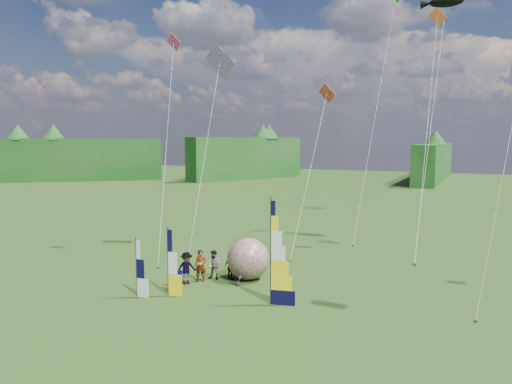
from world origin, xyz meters
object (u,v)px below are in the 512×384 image
at_px(camp_chair, 176,280).
at_px(side_banner_left, 168,263).
at_px(bol_inflatable, 248,259).
at_px(spectator_a, 201,266).
at_px(spectator_b, 214,265).
at_px(spectator_c, 187,268).
at_px(side_banner_far, 136,268).
at_px(spectator_d, 231,267).
at_px(feather_banner_main, 271,253).
at_px(kite_whale, 433,106).

bearing_deg(camp_chair, side_banner_left, -81.59).
bearing_deg(bol_inflatable, spectator_a, -145.49).
distance_m(spectator_b, camp_chair, 2.78).
distance_m(spectator_c, camp_chair, 1.14).
distance_m(side_banner_far, bol_inflatable, 6.63).
distance_m(spectator_b, spectator_d, 0.96).
relative_size(side_banner_left, spectator_c, 1.91).
bearing_deg(camp_chair, spectator_c, 81.99).
height_order(feather_banner_main, side_banner_left, feather_banner_main).
xyz_separation_m(spectator_a, kite_whale, (10.83, 15.71, 9.75)).
bearing_deg(spectator_b, feather_banner_main, -33.61).
bearing_deg(spectator_a, side_banner_far, -138.82).
bearing_deg(spectator_d, side_banner_far, 72.84).
relative_size(side_banner_left, spectator_b, 2.04).
bearing_deg(bol_inflatable, spectator_b, -154.95).
bearing_deg(side_banner_far, feather_banner_main, 13.08).
height_order(spectator_b, spectator_d, spectator_b).
bearing_deg(bol_inflatable, kite_whale, 58.84).
height_order(side_banner_left, side_banner_far, side_banner_left).
distance_m(spectator_c, kite_whale, 22.24).
bearing_deg(spectator_b, bol_inflatable, 21.03).
bearing_deg(camp_chair, feather_banner_main, -7.55).
relative_size(feather_banner_main, side_banner_far, 1.72).
relative_size(spectator_a, kite_whale, 0.09).
bearing_deg(spectator_a, feather_banner_main, -47.21).
relative_size(bol_inflatable, spectator_b, 1.42).
bearing_deg(spectator_c, side_banner_left, -141.47).
bearing_deg(spectator_d, side_banner_left, 82.65).
relative_size(side_banner_far, spectator_a, 1.64).
relative_size(spectator_c, camp_chair, 1.83).
bearing_deg(feather_banner_main, spectator_c, 157.08).
relative_size(feather_banner_main, spectator_b, 3.01).
height_order(side_banner_far, bol_inflatable, side_banner_far).
xyz_separation_m(side_banner_left, spectator_b, (0.68, 3.71, -0.91)).
bearing_deg(kite_whale, spectator_d, -138.87).
distance_m(bol_inflatable, spectator_d, 1.12).
relative_size(spectator_c, spectator_d, 1.23).
distance_m(feather_banner_main, kite_whale, 20.21).
bearing_deg(spectator_a, side_banner_left, -120.25).
relative_size(side_banner_far, camp_chair, 3.00).
distance_m(side_banner_left, spectator_b, 3.88).
distance_m(spectator_d, camp_chair, 3.50).
bearing_deg(kite_whale, spectator_b, -140.53).
bearing_deg(spectator_b, side_banner_left, -104.39).
bearing_deg(feather_banner_main, spectator_a, 148.26).
bearing_deg(side_banner_left, spectator_d, 60.14).
xyz_separation_m(spectator_d, kite_whale, (9.46, 14.59, 9.92)).
xyz_separation_m(spectator_c, spectator_d, (1.83, 1.90, -0.17)).
distance_m(side_banner_far, spectator_a, 4.17).
xyz_separation_m(side_banner_left, spectator_c, (-0.27, 2.20, -0.85)).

